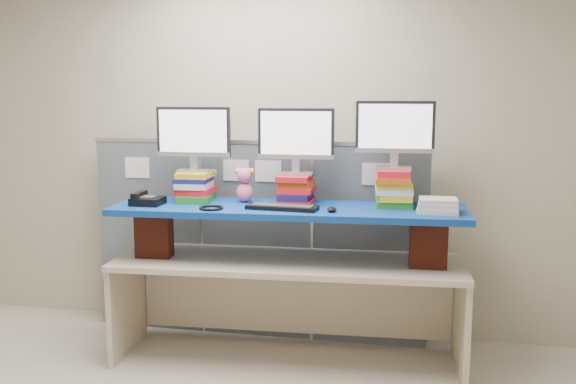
% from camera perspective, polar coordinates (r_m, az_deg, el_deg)
% --- Properties ---
extents(room, '(5.00, 4.00, 2.80)m').
position_cam_1_polar(room, '(3.15, -10.92, -0.34)').
color(room, '#BBB09A').
rests_on(room, ground).
extents(cubicle_partition, '(2.60, 0.06, 1.53)m').
position_cam_1_polar(cubicle_partition, '(4.94, -2.79, -4.18)').
color(cubicle_partition, '#50575E').
rests_on(cubicle_partition, ground).
extents(desk, '(2.45, 0.84, 0.74)m').
position_cam_1_polar(desk, '(4.52, 0.00, -7.86)').
color(desk, beige).
rests_on(desk, ground).
extents(brick_pier_left, '(0.25, 0.15, 0.33)m').
position_cam_1_polar(brick_pier_left, '(4.61, -11.82, -3.64)').
color(brick_pier_left, maroon).
rests_on(brick_pier_left, desk).
extents(brick_pier_right, '(0.25, 0.15, 0.33)m').
position_cam_1_polar(brick_pier_right, '(4.35, 12.35, -4.43)').
color(brick_pier_right, maroon).
rests_on(brick_pier_right, desk).
extents(blue_board, '(2.45, 0.74, 0.04)m').
position_cam_1_polar(blue_board, '(4.39, -0.00, -1.57)').
color(blue_board, navy).
rests_on(blue_board, brick_pier_left).
extents(book_stack_left, '(0.28, 0.32, 0.21)m').
position_cam_1_polar(book_stack_left, '(4.64, -8.23, 0.47)').
color(book_stack_left, '#1E711E').
rests_on(book_stack_left, blue_board).
extents(book_stack_center, '(0.25, 0.31, 0.20)m').
position_cam_1_polar(book_stack_center, '(4.48, 0.71, 0.23)').
color(book_stack_center, red).
rests_on(book_stack_center, blue_board).
extents(book_stack_right, '(0.27, 0.33, 0.26)m').
position_cam_1_polar(book_stack_right, '(4.44, 9.38, 0.40)').
color(book_stack_right, '#1E711E').
rests_on(book_stack_right, blue_board).
extents(monitor_left, '(0.53, 0.16, 0.46)m').
position_cam_1_polar(monitor_left, '(4.59, -8.39, 5.02)').
color(monitor_left, '#9F9FA4').
rests_on(monitor_left, book_stack_left).
extents(monitor_center, '(0.53, 0.16, 0.46)m').
position_cam_1_polar(monitor_center, '(4.44, 0.72, 4.90)').
color(monitor_center, '#9F9FA4').
rests_on(monitor_center, book_stack_center).
extents(monitor_right, '(0.53, 0.16, 0.46)m').
position_cam_1_polar(monitor_right, '(4.40, 9.48, 5.41)').
color(monitor_right, '#9F9FA4').
rests_on(monitor_right, book_stack_right).
extents(keyboard, '(0.49, 0.20, 0.03)m').
position_cam_1_polar(keyboard, '(4.28, -0.51, -1.35)').
color(keyboard, black).
rests_on(keyboard, blue_board).
extents(mouse, '(0.08, 0.12, 0.03)m').
position_cam_1_polar(mouse, '(4.21, 3.91, -1.54)').
color(mouse, black).
rests_on(mouse, blue_board).
extents(desk_phone, '(0.21, 0.19, 0.09)m').
position_cam_1_polar(desk_phone, '(4.56, -12.46, -0.70)').
color(desk_phone, black).
rests_on(desk_phone, blue_board).
extents(headset, '(0.20, 0.20, 0.02)m').
position_cam_1_polar(headset, '(4.32, -6.84, -1.41)').
color(headset, black).
rests_on(headset, blue_board).
extents(plush_toy, '(0.14, 0.11, 0.25)m').
position_cam_1_polar(plush_toy, '(4.55, -3.88, 0.66)').
color(plush_toy, pink).
rests_on(plush_toy, blue_board).
extents(binder_stack, '(0.27, 0.21, 0.09)m').
position_cam_1_polar(binder_stack, '(4.28, 13.18, -1.20)').
color(binder_stack, beige).
rests_on(binder_stack, blue_board).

